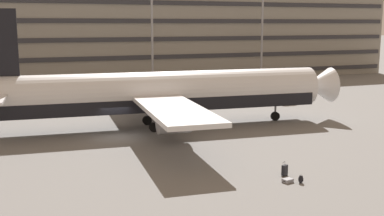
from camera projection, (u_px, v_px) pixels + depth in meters
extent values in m
plane|color=slate|center=(117.00, 137.00, 41.96)|extent=(600.00, 600.00, 0.00)
cube|color=gray|center=(60.00, 39.00, 79.65)|extent=(122.83, 14.30, 14.67)
cube|color=#2D2D33|center=(67.00, 78.00, 74.02)|extent=(121.60, 0.24, 0.70)
cube|color=#2D2D33|center=(66.00, 59.00, 73.51)|extent=(121.60, 0.24, 0.70)
cube|color=#2D2D33|center=(65.00, 40.00, 73.00)|extent=(121.60, 0.24, 0.70)
cube|color=#2D2D33|center=(64.00, 21.00, 72.49)|extent=(121.60, 0.24, 0.70)
cube|color=#2D2D33|center=(64.00, 1.00, 71.98)|extent=(121.60, 0.24, 0.70)
cylinder|color=silver|center=(163.00, 92.00, 45.13)|extent=(31.27, 6.38, 3.80)
cube|color=black|center=(163.00, 102.00, 45.31)|extent=(30.02, 6.20, 1.21)
cone|color=silver|center=(318.00, 85.00, 49.78)|extent=(3.33, 3.85, 3.61)
cube|color=silver|center=(2.00, 87.00, 44.37)|extent=(2.27, 5.83, 0.20)
cube|color=silver|center=(137.00, 84.00, 52.85)|extent=(5.48, 13.37, 0.36)
cube|color=silver|center=(175.00, 110.00, 36.95)|extent=(5.48, 13.37, 0.36)
cylinder|color=#9E9EA3|center=(146.00, 99.00, 51.00)|extent=(2.88, 2.31, 2.09)
cylinder|color=#9E9EA3|center=(174.00, 121.00, 39.54)|extent=(2.88, 2.31, 2.09)
cylinder|color=black|center=(275.00, 116.00, 48.97)|extent=(0.93, 0.42, 0.90)
cylinder|color=slate|center=(275.00, 109.00, 48.83)|extent=(0.20, 0.20, 1.58)
cylinder|color=black|center=(147.00, 120.00, 46.83)|extent=(0.93, 0.42, 0.90)
cylinder|color=slate|center=(147.00, 112.00, 46.69)|extent=(0.20, 0.20, 1.58)
cylinder|color=black|center=(154.00, 127.00, 43.78)|extent=(0.93, 0.42, 0.90)
cylinder|color=slate|center=(154.00, 119.00, 43.65)|extent=(0.20, 0.20, 1.58)
cylinder|color=gray|center=(152.00, 20.00, 73.15)|extent=(0.36, 0.36, 20.81)
cylinder|color=gray|center=(262.00, 16.00, 79.97)|extent=(0.36, 0.36, 22.10)
cube|color=black|center=(285.00, 170.00, 31.10)|extent=(0.49, 0.40, 0.68)
cylinder|color=#333338|center=(285.00, 163.00, 31.16)|extent=(0.02, 0.02, 0.19)
cylinder|color=#333338|center=(283.00, 164.00, 30.98)|extent=(0.02, 0.02, 0.19)
cube|color=black|center=(284.00, 162.00, 31.05)|extent=(0.23, 0.13, 0.02)
cylinder|color=black|center=(287.00, 175.00, 31.23)|extent=(0.04, 0.05, 0.05)
cylinder|color=black|center=(284.00, 176.00, 30.97)|extent=(0.04, 0.05, 0.05)
cylinder|color=black|center=(285.00, 175.00, 31.35)|extent=(0.04, 0.05, 0.05)
cylinder|color=black|center=(282.00, 176.00, 31.10)|extent=(0.04, 0.05, 0.05)
cube|color=gray|center=(288.00, 180.00, 29.87)|extent=(0.70, 0.59, 0.23)
cube|color=black|center=(284.00, 181.00, 29.70)|extent=(0.08, 0.24, 0.02)
ellipsoid|color=black|center=(301.00, 179.00, 29.68)|extent=(0.40, 0.38, 0.50)
ellipsoid|color=black|center=(301.00, 181.00, 29.59)|extent=(0.24, 0.22, 0.23)
torus|color=black|center=(301.00, 175.00, 29.67)|extent=(0.07, 0.06, 0.08)
cube|color=black|center=(302.00, 179.00, 29.76)|extent=(0.04, 0.04, 0.43)
cube|color=black|center=(300.00, 179.00, 29.81)|extent=(0.04, 0.04, 0.43)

